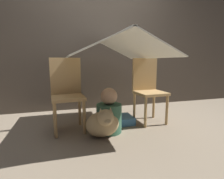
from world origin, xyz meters
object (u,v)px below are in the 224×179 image
chair_right (148,87)px  person_front (109,114)px  dog (103,123)px  chair_left (67,91)px

chair_right → person_front: 0.73m
chair_right → dog: (-0.75, -0.38, -0.32)m
person_front → chair_right: bearing=21.1°
chair_right → person_front: (-0.64, -0.25, -0.26)m
chair_right → dog: size_ratio=2.31×
person_front → dog: bearing=-127.5°
dog → person_front: bearing=52.5°
chair_left → chair_right: same height
chair_right → person_front: bearing=-161.5°
chair_right → dog: bearing=-155.3°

